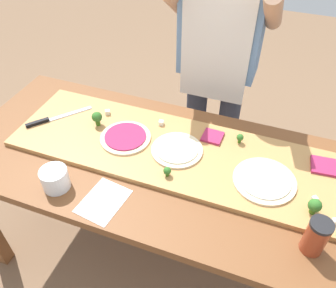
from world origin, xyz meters
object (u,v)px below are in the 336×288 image
Objects in this scene: chefs_knife at (50,119)px; pizza_whole_beet_magenta at (125,137)px; cheese_crumble_d at (161,123)px; recipe_note at (103,201)px; cheese_crumble_b at (335,221)px; cook_center at (219,54)px; broccoli_floret_front_right at (167,171)px; broccoli_floret_back_right at (97,118)px; pizza_whole_white_garlic at (264,180)px; broccoli_floret_back_left at (240,138)px; prep_table at (164,176)px; broccoli_floret_back_mid at (315,206)px; pizza_slice_near_right at (213,137)px; pizza_slice_far_left at (324,166)px; flour_cup at (55,180)px; pizza_whole_cheese_artichoke at (177,150)px; sauce_jar at (316,237)px; cheese_crumble_a at (315,199)px; cheese_crumble_c at (108,112)px.

pizza_whole_beet_magenta is at bearing 1.23° from chefs_knife.
recipe_note is (-0.05, -0.49, -0.03)m from cheese_crumble_d.
cheese_crumble_b is at bearing -9.49° from pizza_whole_beet_magenta.
cook_center is at bearing 41.68° from chefs_knife.
cheese_crumble_d is at bearing 115.49° from broccoli_floret_front_right.
pizza_whole_white_garlic is at bearing -6.01° from broccoli_floret_back_right.
pizza_whole_white_garlic is 0.55m from cheese_crumble_d.
cheese_crumble_b is 0.10× the size of recipe_note.
pizza_whole_beet_magenta is 4.91× the size of broccoli_floret_back_left.
prep_table is 0.71m from cheese_crumble_b.
chefs_knife is at bearing 173.77° from cheese_crumble_b.
pizza_whole_white_garlic is 0.80m from broccoli_floret_back_right.
broccoli_floret_back_right is at bearing 173.99° from pizza_whole_white_garlic.
cheese_crumble_b is 0.85m from recipe_note.
chefs_knife is (-0.60, 0.04, 0.13)m from prep_table.
broccoli_floret_back_mid is at bearing -10.00° from broccoli_floret_back_right.
recipe_note is (-0.14, -0.29, 0.10)m from prep_table.
recipe_note is (-0.30, -0.48, -0.03)m from pizza_slice_near_right.
pizza_slice_far_left is 0.36m from broccoli_floret_back_left.
pizza_slice_near_right is 0.70m from flour_cup.
pizza_whole_cheese_artichoke is 1.17× the size of recipe_note.
cheese_crumble_d is (0.28, 0.11, -0.03)m from broccoli_floret_back_right.
broccoli_floret_front_right is 1.98× the size of cheese_crumble_d.
cheese_crumble_b reaches higher than pizza_whole_white_garlic.
pizza_whole_white_garlic is 0.39m from broccoli_floret_front_right.
sauce_jar reaches higher than pizza_slice_near_right.
cheese_crumble_a is at bearing 7.38° from broccoli_floret_front_right.
chefs_knife is 12.07× the size of cheese_crumble_d.
sauce_jar is at bearing -56.74° from cook_center.
broccoli_floret_back_left is at bearing 37.55° from flour_cup.
broccoli_floret_back_left is 0.43× the size of flour_cup.
pizza_slice_far_left is at bearing 6.15° from chefs_knife.
broccoli_floret_front_right is 0.92× the size of broccoli_floret_back_left.
broccoli_floret_back_left is 0.65m from cheese_crumble_c.
cheese_crumble_c reaches higher than pizza_whole_cheese_artichoke.
pizza_whole_white_garlic is at bearing -59.76° from cook_center.
cook_center is (-0.63, 0.73, 0.17)m from cheese_crumble_b.
sauce_jar is at bearing -30.46° from cheese_crumble_d.
prep_table is 27.84× the size of broccoli_floret_back_mid.
prep_table is at bearing -164.48° from pizza_slice_far_left.
flour_cup is 0.75× the size of sauce_jar.
broccoli_floret_back_right is at bearing 173.38° from cheese_crumble_a.
broccoli_floret_back_mid is at bearing -13.26° from pizza_whole_cheese_artichoke.
pizza_whole_beet_magenta is (-0.21, 0.05, 0.13)m from prep_table.
pizza_slice_far_left is at bearing 8.44° from pizza_whole_beet_magenta.
pizza_slice_near_right is 0.25m from cheese_crumble_d.
broccoli_floret_back_right is 3.64× the size of cheese_crumble_a.
cheese_crumble_c reaches higher than recipe_note.
cheese_crumble_b reaches higher than pizza_slice_far_left.
pizza_whole_white_garlic reaches higher than prep_table.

